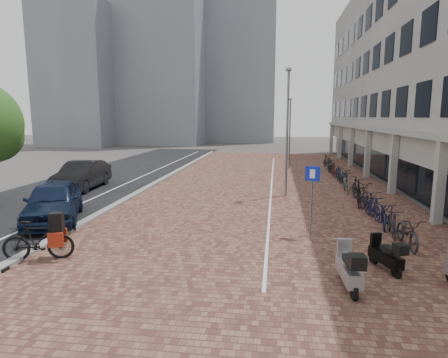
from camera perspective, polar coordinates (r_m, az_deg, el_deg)
ground at (r=12.62m, az=-3.75°, el=-10.26°), size 140.00×140.00×0.00m
plaza_brick at (r=24.02m, az=6.68°, el=-0.84°), size 14.50×42.00×0.04m
street_asphalt at (r=26.59m, az=-17.74°, el=-0.25°), size 8.00×50.00×0.03m
curb at (r=25.16m, az=-9.70°, el=-0.31°), size 0.35×42.00×0.14m
lane_line at (r=25.80m, az=-13.73°, el=-0.31°), size 0.12×44.00×0.00m
parking_line at (r=24.02m, az=7.16°, el=-0.79°), size 0.10×30.00×0.00m
office_building at (r=29.89m, az=29.67°, el=16.27°), size 8.40×40.00×15.00m
bg_towers at (r=63.61m, az=-7.97°, el=18.06°), size 33.00×23.00×32.00m
car_navy at (r=16.92m, az=-24.24°, el=-3.06°), size 3.80×5.29×1.67m
car_dark at (r=23.77m, az=-20.55°, el=0.51°), size 2.10×5.13×1.65m
hero_bike at (r=12.63m, az=-26.12°, el=-8.17°), size 2.11×1.13×1.43m
shoes at (r=12.36m, az=-30.46°, el=-11.79°), size 0.41×0.35×0.09m
scooter_front at (r=10.05m, az=18.26°, el=-12.50°), size 0.61×1.69×1.15m
scooter_mid at (r=11.53m, az=23.11°, el=-10.37°), size 0.91×1.49×0.98m
parking_sign at (r=13.80m, az=13.04°, el=-1.50°), size 0.49×0.25×2.51m
lamp_near at (r=20.37m, az=9.45°, el=6.62°), size 0.12×0.12×6.62m
lamp_far at (r=31.54m, az=9.82°, el=6.62°), size 0.12×0.12×5.61m
bike_row at (r=22.99m, az=18.18°, el=-0.41°), size 1.23×21.44×1.05m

